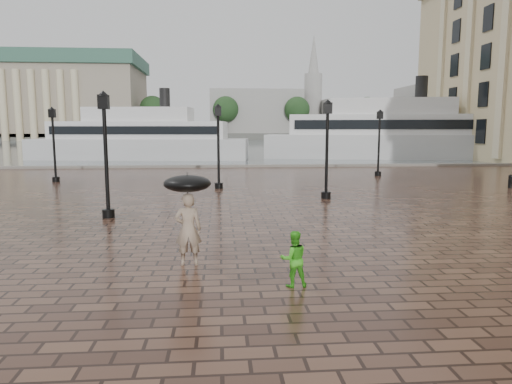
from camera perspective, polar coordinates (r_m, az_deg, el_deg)
The scene contains 13 objects.
ground at distance 7.70m, azimuth 10.76°, elevation -16.77°, with size 300.00×300.00×0.00m, color #362018.
harbour_water at distance 98.81m, azimuth -3.41°, elevation 5.96°, with size 240.00×240.00×0.00m, color #434F52.
quay_edge at distance 38.92m, azimuth -1.67°, elevation 3.12°, with size 80.00×0.60×0.30m, color slate.
far_shore at distance 166.77m, azimuth -3.87°, elevation 7.05°, with size 300.00×60.00×2.00m, color #4C4C47.
museum at distance 160.75m, azimuth -24.24°, elevation 10.97°, with size 57.00×32.50×26.00m.
distant_skyline at distance 164.66m, azimuth 13.40°, elevation 9.79°, with size 102.50×22.00×33.00m.
far_trees at distance 144.89m, azimuth -3.80°, elevation 10.27°, with size 188.00×8.00×13.50m.
street_lamps at distance 24.36m, azimuth -3.78°, elevation 5.78°, with size 21.44×14.44×4.40m.
adult_pedestrian at distance 10.86m, azimuth -8.47°, elevation -4.63°, with size 0.63×0.41×1.72m, color #9F8871.
child_pedestrian at distance 9.39m, azimuth 4.73°, elevation -8.32°, with size 0.56×0.44×1.16m, color green.
ferry_near at distance 50.58m, azimuth -14.24°, elevation 6.52°, with size 23.31×7.97×7.49m.
ferry_far at distance 53.16m, azimuth 16.28°, elevation 6.97°, with size 28.00×11.91×8.94m.
umbrella at distance 10.68m, azimuth -8.59°, elevation 1.05°, with size 1.10×1.10×1.15m.
Camera 1 is at (-1.91, -6.74, 3.19)m, focal length 32.00 mm.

